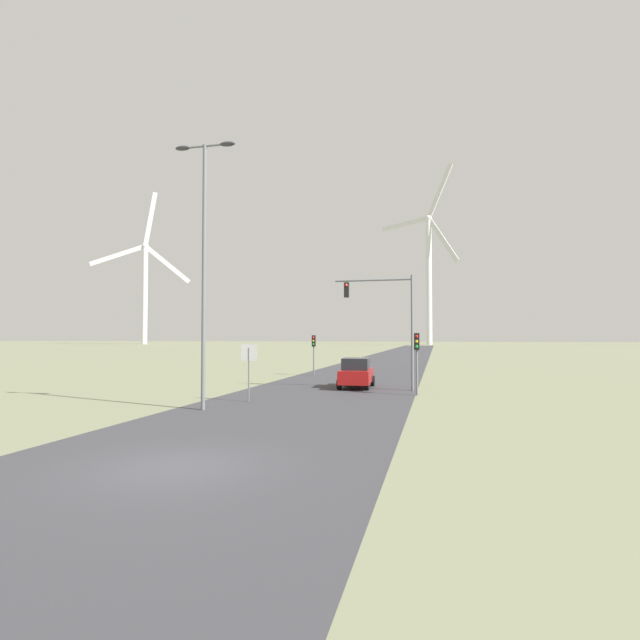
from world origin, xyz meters
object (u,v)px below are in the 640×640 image
(wind_turbine_far_left, at_px, (145,281))
(traffic_light_post_near_right, at_px, (417,350))
(streetlamp, at_px, (204,246))
(car_approaching, at_px, (356,373))
(traffic_light_post_near_left, at_px, (314,346))
(traffic_light_mast_overhead, at_px, (386,309))
(stop_sign_near, at_px, (249,361))
(wind_turbine_left, at_px, (429,266))

(wind_turbine_far_left, bearing_deg, traffic_light_post_near_right, -53.34)
(streetlamp, height_order, car_approaching, streetlamp)
(traffic_light_post_near_left, bearing_deg, streetlamp, -90.24)
(traffic_light_post_near_left, relative_size, traffic_light_mast_overhead, 0.48)
(traffic_light_mast_overhead, xyz_separation_m, wind_turbine_far_left, (-115.40, 155.22, 21.49))
(traffic_light_mast_overhead, bearing_deg, wind_turbine_far_left, 126.63)
(traffic_light_mast_overhead, height_order, wind_turbine_far_left, wind_turbine_far_left)
(wind_turbine_far_left, bearing_deg, traffic_light_mast_overhead, -53.37)
(wind_turbine_far_left, bearing_deg, streetlamp, -56.65)
(traffic_light_post_near_left, bearing_deg, traffic_light_mast_overhead, -54.81)
(stop_sign_near, bearing_deg, streetlamp, -107.58)
(wind_turbine_far_left, xyz_separation_m, wind_turbine_left, (115.36, 16.29, 4.74))
(traffic_light_post_near_left, xyz_separation_m, car_approaching, (4.86, -8.73, -1.47))
(traffic_light_post_near_right, xyz_separation_m, traffic_light_mast_overhead, (-1.85, 2.31, 2.32))
(stop_sign_near, height_order, car_approaching, stop_sign_near)
(traffic_light_post_near_right, bearing_deg, car_approaching, 139.80)
(stop_sign_near, relative_size, wind_turbine_far_left, 0.04)
(wind_turbine_left, bearing_deg, streetlamp, -92.15)
(streetlamp, xyz_separation_m, traffic_light_post_near_left, (0.08, 19.30, -4.66))
(traffic_light_post_near_right, xyz_separation_m, wind_turbine_far_left, (-117.25, 157.53, 23.80))
(wind_turbine_far_left, height_order, wind_turbine_left, wind_turbine_left)
(streetlamp, distance_m, traffic_light_post_near_right, 12.31)
(traffic_light_post_near_right, distance_m, wind_turbine_left, 176.15)
(traffic_light_post_near_left, height_order, wind_turbine_left, wind_turbine_left)
(traffic_light_mast_overhead, distance_m, wind_turbine_left, 173.50)
(car_approaching, xyz_separation_m, wind_turbine_far_left, (-113.48, 154.34, 25.33))
(traffic_light_post_near_left, relative_size, traffic_light_post_near_right, 0.97)
(car_approaching, distance_m, wind_turbine_far_left, 193.24)
(traffic_light_mast_overhead, bearing_deg, traffic_light_post_near_left, 125.19)
(streetlamp, bearing_deg, traffic_light_post_near_right, 40.30)
(streetlamp, height_order, wind_turbine_far_left, wind_turbine_far_left)
(traffic_light_post_near_left, distance_m, car_approaching, 10.10)
(traffic_light_post_near_right, height_order, wind_turbine_left, wind_turbine_left)
(traffic_light_post_near_left, xyz_separation_m, traffic_light_mast_overhead, (6.78, -9.61, 2.38))
(traffic_light_mast_overhead, distance_m, car_approaching, 4.39)
(traffic_light_post_near_left, xyz_separation_m, traffic_light_post_near_right, (8.62, -11.91, 0.06))
(traffic_light_post_near_left, relative_size, car_approaching, 0.77)
(traffic_light_post_near_left, distance_m, wind_turbine_left, 164.55)
(wind_turbine_left, bearing_deg, wind_turbine_far_left, -171.96)
(streetlamp, distance_m, car_approaching, 13.17)
(streetlamp, bearing_deg, wind_turbine_left, 87.85)
(traffic_light_post_near_right, bearing_deg, wind_turbine_left, 90.62)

